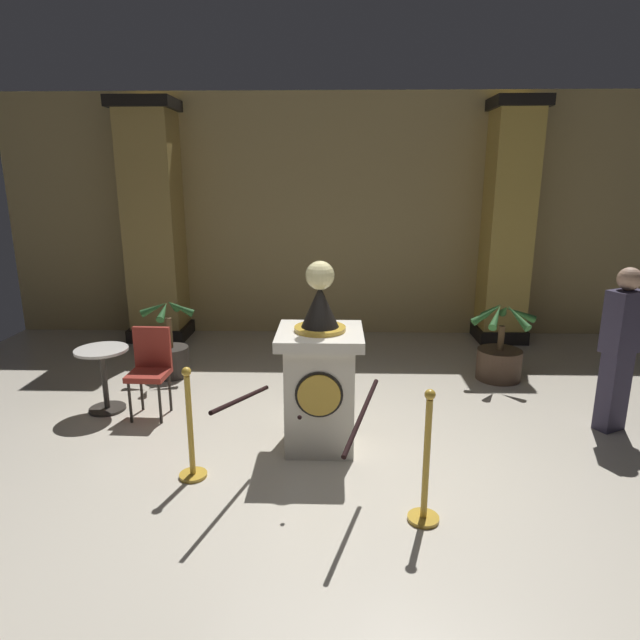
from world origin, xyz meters
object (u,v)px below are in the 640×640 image
(potted_palm_left, at_px, (171,354))
(cafe_chair_red, at_px, (150,364))
(stanchion_near, at_px, (191,440))
(pedestal_clock, at_px, (320,376))
(cafe_table, at_px, (104,371))
(stanchion_far, at_px, (426,476))
(potted_palm_right, at_px, (499,356))
(bystander_guest, at_px, (620,346))

(potted_palm_left, distance_m, cafe_chair_red, 1.21)
(stanchion_near, height_order, potted_palm_left, potted_palm_left)
(pedestal_clock, xyz_separation_m, stanchion_near, (-1.08, -0.61, -0.36))
(potted_palm_left, distance_m, cafe_table, 1.18)
(potted_palm_left, relative_size, cafe_chair_red, 1.08)
(pedestal_clock, relative_size, stanchion_far, 1.69)
(potted_palm_right, distance_m, cafe_table, 4.76)
(stanchion_far, bearing_deg, stanchion_near, 163.44)
(cafe_chair_red, bearing_deg, potted_palm_left, 97.11)
(pedestal_clock, height_order, potted_palm_left, pedestal_clock)
(stanchion_far, height_order, potted_palm_right, stanchion_far)
(stanchion_far, height_order, cafe_chair_red, stanchion_far)
(pedestal_clock, relative_size, cafe_table, 2.50)
(stanchion_near, relative_size, stanchion_far, 0.95)
(stanchion_near, relative_size, cafe_table, 1.40)
(cafe_chair_red, bearing_deg, stanchion_far, -34.84)
(bystander_guest, bearing_deg, cafe_chair_red, 177.12)
(bystander_guest, xyz_separation_m, cafe_table, (-5.36, 0.32, -0.44))
(cafe_table, bearing_deg, pedestal_clock, -17.29)
(potted_palm_right, relative_size, cafe_table, 1.45)
(bystander_guest, relative_size, cafe_table, 2.34)
(potted_palm_left, bearing_deg, potted_palm_right, 0.03)
(stanchion_far, bearing_deg, potted_palm_right, 64.72)
(potted_palm_left, bearing_deg, pedestal_clock, -42.85)
(cafe_table, bearing_deg, stanchion_near, -46.04)
(cafe_table, distance_m, cafe_chair_red, 0.57)
(cafe_chair_red, bearing_deg, stanchion_near, -59.47)
(stanchion_near, height_order, cafe_chair_red, stanchion_near)
(potted_palm_left, xyz_separation_m, cafe_table, (-0.41, -1.10, 0.15))
(stanchion_far, xyz_separation_m, cafe_table, (-3.21, 1.92, 0.08))
(potted_palm_right, bearing_deg, bystander_guest, -62.90)
(pedestal_clock, bearing_deg, bystander_guest, 8.23)
(potted_palm_right, xyz_separation_m, bystander_guest, (0.72, -1.42, 0.58))
(potted_palm_right, bearing_deg, cafe_chair_red, -163.95)
(pedestal_clock, height_order, cafe_table, pedestal_clock)
(bystander_guest, height_order, cafe_chair_red, bystander_guest)
(pedestal_clock, bearing_deg, cafe_chair_red, 159.98)
(stanchion_near, xyz_separation_m, cafe_table, (-1.31, 1.36, 0.11))
(stanchion_near, height_order, cafe_table, stanchion_near)
(pedestal_clock, relative_size, bystander_guest, 1.07)
(stanchion_near, height_order, potted_palm_right, potted_palm_right)
(stanchion_far, xyz_separation_m, potted_palm_right, (1.43, 3.02, -0.06))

